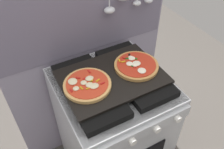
% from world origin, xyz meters
% --- Properties ---
extents(kitchen_backsplash, '(1.10, 0.09, 1.55)m').
position_xyz_m(kitchen_backsplash, '(0.00, 0.33, 0.79)').
color(kitchen_backsplash, gray).
rests_on(kitchen_backsplash, ground_plane).
extents(stove, '(0.60, 0.64, 0.90)m').
position_xyz_m(stove, '(-0.00, -0.00, 0.45)').
color(stove, '#B7BABF').
rests_on(stove, ground_plane).
extents(baking_tray, '(0.54, 0.38, 0.02)m').
position_xyz_m(baking_tray, '(0.00, 0.00, 0.91)').
color(baking_tray, black).
rests_on(baking_tray, stove).
extents(pizza_left, '(0.24, 0.24, 0.03)m').
position_xyz_m(pizza_left, '(-0.15, -0.01, 0.93)').
color(pizza_left, tan).
rests_on(pizza_left, baking_tray).
extents(pizza_right, '(0.24, 0.24, 0.03)m').
position_xyz_m(pizza_right, '(0.15, 0.01, 0.93)').
color(pizza_right, '#C18947').
rests_on(pizza_right, baking_tray).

